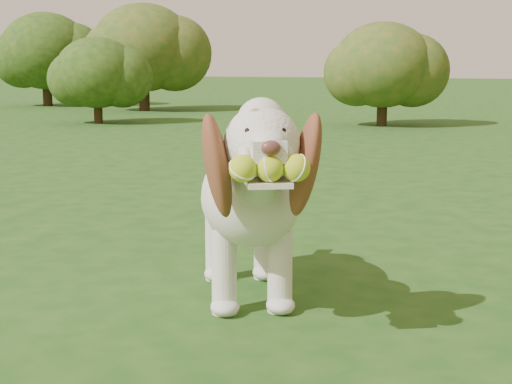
% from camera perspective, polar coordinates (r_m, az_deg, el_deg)
% --- Properties ---
extents(ground, '(80.00, 80.00, 0.00)m').
position_cam_1_polar(ground, '(3.35, -4.44, -7.75)').
color(ground, '#184413').
rests_on(ground, ground).
extents(dog, '(0.83, 1.27, 0.87)m').
position_cam_1_polar(dog, '(3.19, -0.55, -0.05)').
color(dog, silver).
rests_on(dog, ground).
extents(shrub_a, '(1.30, 1.30, 1.35)m').
position_cam_1_polar(shrub_a, '(12.57, -11.50, 8.50)').
color(shrub_a, '#382314').
rests_on(shrub_a, ground).
extents(shrub_b, '(1.50, 1.50, 1.55)m').
position_cam_1_polar(shrub_b, '(11.98, 9.23, 9.11)').
color(shrub_b, '#382314').
rests_on(shrub_b, ground).
extents(shrub_e, '(2.00, 2.00, 2.07)m').
position_cam_1_polar(shrub_e, '(15.55, -8.21, 10.35)').
color(shrub_e, '#382314').
rests_on(shrub_e, ground).
extents(shrub_g, '(1.92, 1.92, 1.99)m').
position_cam_1_polar(shrub_g, '(17.55, -15.06, 9.87)').
color(shrub_g, '#382314').
rests_on(shrub_g, ground).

